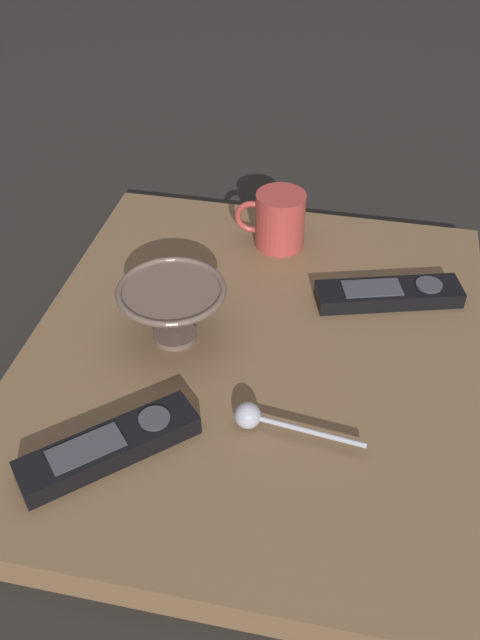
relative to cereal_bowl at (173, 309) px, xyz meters
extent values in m
plane|color=black|center=(-0.11, 0.00, -0.09)|extent=(6.00, 6.00, 0.00)
cube|color=brown|center=(-0.11, 0.00, -0.06)|extent=(0.57, 0.67, 0.04)
cylinder|color=brown|center=(0.00, 0.00, -0.04)|extent=(0.06, 0.06, 0.01)
cone|color=brown|center=(0.00, 0.00, 0.00)|extent=(0.14, 0.14, 0.07)
torus|color=brown|center=(0.00, 0.00, 0.03)|extent=(0.13, 0.13, 0.01)
cylinder|color=#A53833|center=(-0.10, -0.23, 0.00)|extent=(0.07, 0.07, 0.08)
torus|color=#A53833|center=(-0.06, -0.23, 0.00)|extent=(0.05, 0.01, 0.05)
cylinder|color=#A3A5B2|center=(-0.19, 0.13, -0.03)|extent=(0.12, 0.02, 0.01)
sphere|color=#A3A5B2|center=(-0.12, 0.13, -0.03)|extent=(0.03, 0.03, 0.03)
cube|color=black|center=(-0.26, -0.13, -0.03)|extent=(0.20, 0.10, 0.02)
cylinder|color=#3A3A42|center=(-0.31, -0.14, -0.02)|extent=(0.04, 0.04, 0.00)
cube|color=#3A3A42|center=(-0.24, -0.12, -0.02)|extent=(0.09, 0.06, 0.00)
cube|color=black|center=(0.02, 0.20, -0.03)|extent=(0.18, 0.17, 0.02)
cylinder|color=#3A3A42|center=(-0.02, 0.16, -0.02)|extent=(0.03, 0.03, 0.00)
cube|color=#3A3A42|center=(0.03, 0.21, -0.02)|extent=(0.08, 0.08, 0.00)
camera|label=1|loc=(-0.21, 0.61, 0.53)|focal=38.00mm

